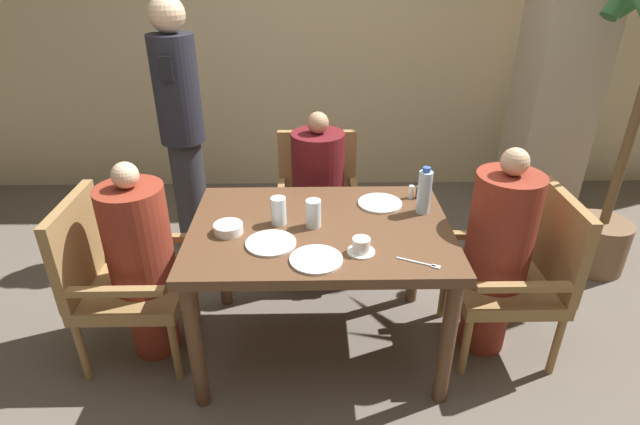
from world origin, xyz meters
The scene contains 23 objects.
ground_plane centered at (0.00, 0.00, 0.00)m, with size 16.00×16.00×0.00m, color #60564C.
wall_back centered at (0.00, 2.16, 1.40)m, with size 8.00×0.06×2.80m.
pillar_stone centered at (1.69, 1.40, 1.35)m, with size 0.47×0.47×2.70m.
dining_table centered at (0.00, 0.00, 0.65)m, with size 1.26×0.89×0.75m.
chair_left_side centered at (-1.03, 0.00, 0.47)m, with size 0.52×0.52×0.89m.
diner_in_left_chair centered at (-0.89, 0.00, 0.55)m, with size 0.32×0.32×1.08m.
chair_far_side centered at (0.00, 0.85, 0.47)m, with size 0.52×0.52×0.89m.
diner_in_far_chair centered at (0.00, 0.70, 0.56)m, with size 0.32×0.32×1.10m.
chair_right_side centered at (1.03, 0.00, 0.47)m, with size 0.52×0.52×0.89m.
diner_in_right_chair centered at (0.89, 0.00, 0.58)m, with size 0.32×0.32×1.14m.
standing_host centered at (-0.89, 1.08, 0.91)m, with size 0.29×0.32×1.70m.
potted_palm centered at (1.87, 0.72, 0.95)m, with size 0.88×0.90×2.21m.
plate_main_left centered at (0.32, 0.23, 0.75)m, with size 0.23×0.23×0.01m.
plate_main_right centered at (-0.23, -0.16, 0.75)m, with size 0.23×0.23×0.01m.
plate_dessert_center centered at (-0.02, -0.30, 0.75)m, with size 0.23×0.23×0.01m.
teacup_with_saucer centered at (0.17, -0.24, 0.78)m, with size 0.12×0.12×0.07m.
bowl_small centered at (-0.43, -0.06, 0.77)m, with size 0.14×0.14×0.05m.
water_bottle centered at (0.52, 0.14, 0.86)m, with size 0.07×0.07×0.24m.
glass_tall_near centered at (-0.03, 0.00, 0.81)m, with size 0.07×0.07×0.14m.
glass_tall_mid centered at (-0.20, 0.03, 0.81)m, with size 0.07×0.07×0.14m.
salt_shaker centered at (0.49, 0.30, 0.78)m, with size 0.03×0.03×0.07m.
pepper_shaker centered at (0.53, 0.30, 0.78)m, with size 0.03×0.03×0.07m.
fork_beside_plate centered at (0.43, -0.34, 0.75)m, with size 0.18×0.10×0.00m.
Camera 1 is at (-0.04, -2.09, 1.93)m, focal length 28.00 mm.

